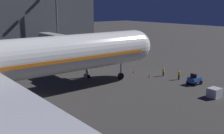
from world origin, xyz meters
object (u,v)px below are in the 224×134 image
(ground_crew_near_nose_gear, at_px, (163,71))
(traffic_cone_nose_port, at_px, (150,76))
(baggage_container_near_belt, at_px, (214,93))
(traffic_cone_nose_starboard, at_px, (134,71))
(ground_crew_marshaller_fwd, at_px, (179,74))
(baggage_tug_spare, at_px, (194,80))
(jet_bridge, at_px, (69,43))
(apron_floodlight_mast, at_px, (57,18))

(ground_crew_near_nose_gear, height_order, traffic_cone_nose_port, ground_crew_near_nose_gear)
(traffic_cone_nose_port, bearing_deg, ground_crew_near_nose_gear, -113.13)
(baggage_container_near_belt, height_order, traffic_cone_nose_starboard, baggage_container_near_belt)
(baggage_container_near_belt, xyz_separation_m, ground_crew_marshaller_fwd, (9.89, -4.11, 0.27))
(baggage_tug_spare, distance_m, traffic_cone_nose_starboard, 13.12)
(baggage_tug_spare, relative_size, ground_crew_marshaller_fwd, 1.30)
(ground_crew_marshaller_fwd, xyz_separation_m, traffic_cone_nose_port, (4.75, 2.89, -0.71))
(jet_bridge, xyz_separation_m, baggage_container_near_belt, (-28.38, -8.53, -5.33))
(ground_crew_near_nose_gear, xyz_separation_m, traffic_cone_nose_starboard, (5.53, 2.64, -0.71))
(baggage_container_near_belt, bearing_deg, ground_crew_marshaller_fwd, -22.55)
(baggage_container_near_belt, distance_m, ground_crew_near_nose_gear, 14.05)
(ground_crew_near_nose_gear, bearing_deg, baggage_container_near_belt, 164.09)
(ground_crew_near_nose_gear, bearing_deg, baggage_tug_spare, 178.63)
(ground_crew_near_nose_gear, height_order, ground_crew_marshaller_fwd, ground_crew_near_nose_gear)
(baggage_container_near_belt, bearing_deg, baggage_tug_spare, -30.82)
(apron_floodlight_mast, relative_size, traffic_cone_nose_starboard, 33.07)
(jet_bridge, relative_size, ground_crew_marshaller_fwd, 12.06)
(baggage_container_near_belt, height_order, ground_crew_near_nose_gear, ground_crew_near_nose_gear)
(traffic_cone_nose_port, bearing_deg, baggage_tug_spare, -163.83)
(traffic_cone_nose_starboard, bearing_deg, apron_floodlight_mast, 12.49)
(ground_crew_marshaller_fwd, bearing_deg, jet_bridge, 34.35)
(baggage_container_near_belt, relative_size, traffic_cone_nose_port, 3.45)
(jet_bridge, relative_size, baggage_container_near_belt, 11.31)
(apron_floodlight_mast, bearing_deg, traffic_cone_nose_starboard, -167.51)
(traffic_cone_nose_starboard, bearing_deg, traffic_cone_nose_port, 180.00)
(baggage_tug_spare, relative_size, ground_crew_near_nose_gear, 1.29)
(baggage_tug_spare, distance_m, baggage_container_near_belt, 7.17)
(traffic_cone_nose_port, distance_m, traffic_cone_nose_starboard, 4.40)
(baggage_tug_spare, height_order, ground_crew_near_nose_gear, baggage_tug_spare)
(jet_bridge, distance_m, apron_floodlight_mast, 15.37)
(traffic_cone_nose_port, xyz_separation_m, traffic_cone_nose_starboard, (4.40, 0.00, 0.00))
(ground_crew_marshaller_fwd, relative_size, traffic_cone_nose_port, 3.23)
(ground_crew_near_nose_gear, bearing_deg, apron_floodlight_mast, 15.13)
(jet_bridge, height_order, ground_crew_near_nose_gear, jet_bridge)
(jet_bridge, bearing_deg, baggage_container_near_belt, -163.27)
(baggage_container_near_belt, relative_size, traffic_cone_nose_starboard, 3.45)
(jet_bridge, bearing_deg, ground_crew_marshaller_fwd, -145.65)
(traffic_cone_nose_port, bearing_deg, traffic_cone_nose_starboard, 0.00)
(jet_bridge, relative_size, apron_floodlight_mast, 1.18)
(baggage_tug_spare, relative_size, traffic_cone_nose_starboard, 4.20)
(jet_bridge, height_order, baggage_tug_spare, jet_bridge)
(jet_bridge, height_order, baggage_container_near_belt, jet_bridge)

